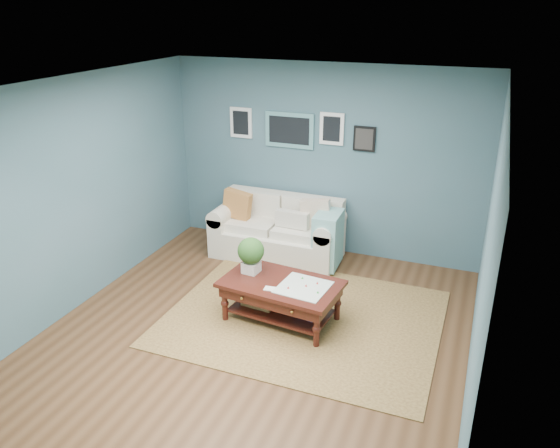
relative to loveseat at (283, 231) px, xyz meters
The scene contains 4 objects.
room_shell 2.23m from the loveseat, 77.82° to the right, with size 5.00×5.02×2.70m.
area_rug 1.74m from the loveseat, 60.87° to the right, with size 3.09×2.47×0.01m, color #553B1C.
loveseat is the anchor object (origin of this frame).
coffee_table 1.68m from the loveseat, 71.67° to the right, with size 1.40×0.90×0.93m.
Camera 1 is at (2.14, -4.67, 3.45)m, focal length 35.00 mm.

